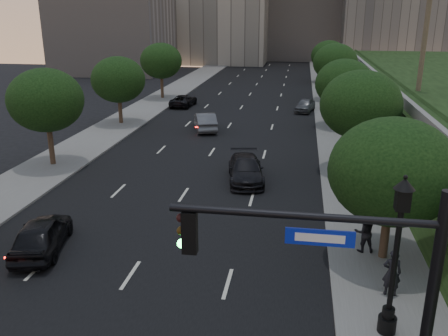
% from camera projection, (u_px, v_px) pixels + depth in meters
% --- Properties ---
extents(road_surface, '(16.00, 140.00, 0.02)m').
position_uv_depth(road_surface, '(226.00, 131.00, 42.66)').
color(road_surface, black).
rests_on(road_surface, ground).
extents(sidewalk_right, '(4.50, 140.00, 0.15)m').
position_uv_depth(sidewalk_right, '(343.00, 134.00, 41.09)').
color(sidewalk_right, slate).
rests_on(sidewalk_right, ground).
extents(sidewalk_left, '(4.50, 140.00, 0.15)m').
position_uv_depth(sidewalk_left, '(118.00, 126.00, 44.20)').
color(sidewalk_left, slate).
rests_on(sidewalk_left, ground).
extents(parapet_wall, '(0.35, 90.00, 0.70)m').
position_uv_depth(parapet_wall, '(391.00, 89.00, 37.38)').
color(parapet_wall, slate).
rests_on(parapet_wall, embankment).
extents(office_block_filler, '(18.00, 16.00, 14.00)m').
position_uv_depth(office_block_filler, '(114.00, 31.00, 81.91)').
color(office_block_filler, '#9E9791').
rests_on(office_block_filler, ground).
extents(tree_right_a, '(5.20, 5.20, 6.24)m').
position_uv_depth(tree_right_a, '(392.00, 171.00, 19.22)').
color(tree_right_a, '#38281C').
rests_on(tree_right_a, ground).
extents(tree_right_b, '(5.20, 5.20, 6.74)m').
position_uv_depth(tree_right_b, '(361.00, 105.00, 30.31)').
color(tree_right_b, '#38281C').
rests_on(tree_right_b, ground).
extents(tree_right_c, '(5.20, 5.20, 6.24)m').
position_uv_depth(tree_right_c, '(344.00, 84.00, 42.65)').
color(tree_right_c, '#38281C').
rests_on(tree_right_c, ground).
extents(tree_right_d, '(5.20, 5.20, 6.74)m').
position_uv_depth(tree_right_d, '(335.00, 63.00, 55.62)').
color(tree_right_d, '#38281C').
rests_on(tree_right_d, ground).
extents(tree_right_e, '(5.20, 5.20, 6.24)m').
position_uv_depth(tree_right_e, '(329.00, 56.00, 69.83)').
color(tree_right_e, '#38281C').
rests_on(tree_right_e, ground).
extents(tree_left_b, '(5.00, 5.00, 6.71)m').
position_uv_depth(tree_left_b, '(46.00, 100.00, 31.55)').
color(tree_left_b, '#38281C').
rests_on(tree_left_b, ground).
extents(tree_left_c, '(5.00, 5.00, 6.34)m').
position_uv_depth(tree_left_c, '(118.00, 80.00, 43.85)').
color(tree_left_c, '#38281C').
rests_on(tree_left_c, ground).
extents(tree_left_d, '(5.00, 5.00, 6.71)m').
position_uv_depth(tree_left_d, '(161.00, 61.00, 56.85)').
color(tree_left_d, '#38281C').
rests_on(tree_left_d, ground).
extents(traffic_signal_mast, '(5.68, 0.56, 7.00)m').
position_uv_depth(traffic_signal_mast, '(371.00, 334.00, 10.07)').
color(traffic_signal_mast, black).
rests_on(traffic_signal_mast, ground).
extents(street_lamp, '(0.64, 0.64, 5.62)m').
position_uv_depth(street_lamp, '(394.00, 265.00, 14.87)').
color(street_lamp, black).
rests_on(street_lamp, ground).
extents(sedan_near_left, '(2.85, 4.93, 1.58)m').
position_uv_depth(sedan_near_left, '(42.00, 235.00, 21.00)').
color(sedan_near_left, black).
rests_on(sedan_near_left, ground).
extents(sedan_mid_left, '(3.09, 5.15, 1.60)m').
position_uv_depth(sedan_mid_left, '(205.00, 121.00, 42.61)').
color(sedan_mid_left, '#54565B').
rests_on(sedan_mid_left, ground).
extents(sedan_far_left, '(2.48, 4.83, 1.30)m').
position_uv_depth(sedan_far_left, '(183.00, 101.00, 53.45)').
color(sedan_far_left, black).
rests_on(sedan_far_left, ground).
extents(sedan_near_right, '(2.97, 5.47, 1.50)m').
position_uv_depth(sedan_near_right, '(246.00, 169.00, 29.79)').
color(sedan_near_right, black).
rests_on(sedan_near_right, ground).
extents(sedan_far_right, '(2.48, 4.38, 1.40)m').
position_uv_depth(sedan_far_right, '(305.00, 105.00, 50.54)').
color(sedan_far_right, '#535659').
rests_on(sedan_far_right, ground).
extents(pedestrian_a, '(0.69, 0.47, 1.84)m').
position_uv_depth(pedestrian_a, '(392.00, 273.00, 17.40)').
color(pedestrian_a, black).
rests_on(pedestrian_a, sidewalk_right).
extents(pedestrian_b, '(1.00, 0.84, 1.84)m').
position_uv_depth(pedestrian_b, '(365.00, 232.00, 20.62)').
color(pedestrian_b, black).
rests_on(pedestrian_b, sidewalk_right).
extents(pedestrian_c, '(1.07, 0.54, 1.76)m').
position_uv_depth(pedestrian_c, '(357.00, 186.00, 26.15)').
color(pedestrian_c, black).
rests_on(pedestrian_c, sidewalk_right).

